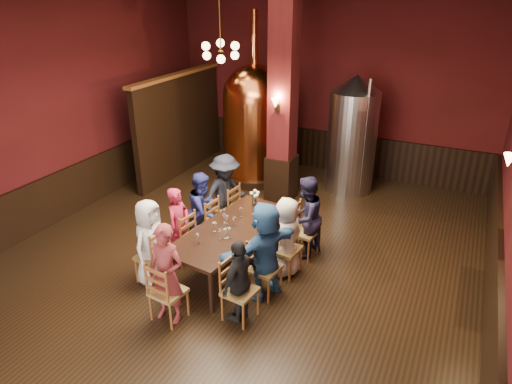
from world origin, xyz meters
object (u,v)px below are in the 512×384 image
at_px(copper_kettle, 255,122).
at_px(person_2, 203,210).
at_px(dining_table, 231,231).
at_px(steel_vessel, 352,134).
at_px(person_0, 150,242).
at_px(person_1, 179,226).
at_px(rose_vase, 254,195).

bearing_deg(copper_kettle, person_2, -80.09).
distance_m(dining_table, copper_kettle, 4.02).
height_order(dining_table, steel_vessel, steel_vessel).
height_order(dining_table, person_0, person_0).
relative_size(person_0, steel_vessel, 0.54).
xyz_separation_m(dining_table, person_1, (-0.88, -0.23, 0.00)).
height_order(dining_table, person_2, person_2).
xyz_separation_m(dining_table, rose_vase, (-0.03, 0.92, 0.26)).
relative_size(dining_table, copper_kettle, 0.64).
bearing_deg(person_0, person_1, -6.97).
xyz_separation_m(person_2, steel_vessel, (1.69, 3.63, 0.61)).
relative_size(person_1, rose_vase, 4.59).
bearing_deg(steel_vessel, dining_table, -102.29).
relative_size(person_2, steel_vessel, 0.54).
height_order(person_2, steel_vessel, steel_vessel).
xyz_separation_m(person_0, steel_vessel, (1.85, 4.95, 0.61)).
bearing_deg(dining_table, person_1, -158.78).
bearing_deg(rose_vase, person_2, -147.59).
relative_size(dining_table, person_2, 1.76).
distance_m(person_2, steel_vessel, 4.05).
xyz_separation_m(dining_table, person_2, (-0.81, 0.43, 0.02)).
distance_m(dining_table, person_2, 0.91).
height_order(dining_table, person_1, person_1).
bearing_deg(person_0, steel_vessel, -20.67).
bearing_deg(steel_vessel, rose_vase, -106.23).
xyz_separation_m(dining_table, person_0, (-0.96, -0.89, 0.03)).
bearing_deg(person_1, dining_table, -76.15).
bearing_deg(steel_vessel, person_0, -110.44).
distance_m(person_1, rose_vase, 1.45).
relative_size(person_1, copper_kettle, 0.35).
xyz_separation_m(dining_table, copper_kettle, (-1.38, 3.70, 0.74)).
distance_m(person_1, steel_vessel, 4.68).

